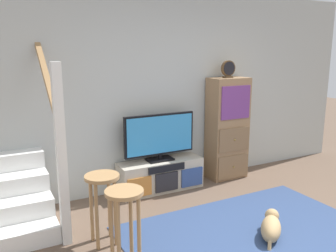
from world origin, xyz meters
TOP-DOWN VIEW (x-y plane):
  - back_wall at (0.00, 2.46)m, footprint 6.40×0.12m
  - area_rug at (0.00, 0.60)m, footprint 2.60×1.80m
  - media_console at (-0.30, 2.19)m, footprint 1.18×0.38m
  - television at (-0.30, 2.22)m, footprint 1.01×0.22m
  - side_cabinet at (0.82, 2.20)m, footprint 0.58×0.38m
  - desk_clock at (0.78, 2.19)m, footprint 0.22×0.08m
  - staircase at (-2.24, 2.20)m, footprint 1.00×1.36m
  - bar_stool_near at (-1.36, 0.77)m, footprint 0.34×0.34m
  - bar_stool_far at (-1.41, 1.23)m, footprint 0.34×0.34m
  - dog at (0.15, 0.53)m, footprint 0.45×0.45m

SIDE VIEW (x-z plane):
  - area_rug at x=0.00m, z-range 0.00..0.01m
  - dog at x=0.15m, z-range 0.00..0.23m
  - media_console at x=-0.30m, z-range 0.00..0.42m
  - staircase at x=-2.24m, z-range -0.73..1.47m
  - bar_stool_far at x=-1.41m, z-range 0.17..0.89m
  - bar_stool_near at x=-1.36m, z-range 0.17..0.90m
  - side_cabinet at x=0.82m, z-range 0.00..1.50m
  - television at x=-0.30m, z-range 0.44..1.09m
  - back_wall at x=0.00m, z-range 0.00..2.70m
  - desk_clock at x=0.78m, z-range 1.51..1.75m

